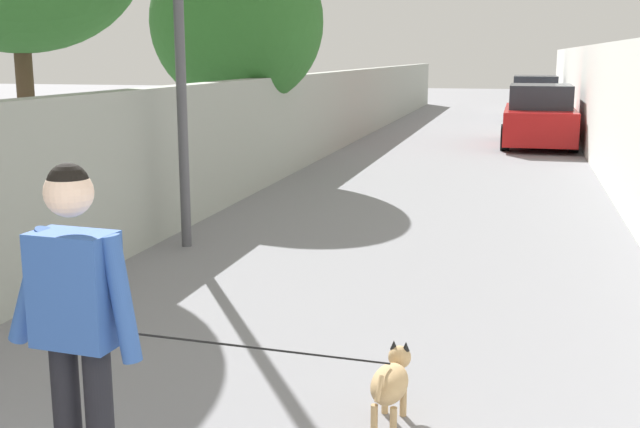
% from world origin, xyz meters
% --- Properties ---
extents(ground_plane, '(80.00, 80.00, 0.00)m').
position_xyz_m(ground_plane, '(14.00, 0.00, 0.00)').
color(ground_plane, gray).
extents(wall_left, '(48.00, 0.30, 1.88)m').
position_xyz_m(wall_left, '(12.00, 3.01, 0.94)').
color(wall_left, '#999E93').
rests_on(wall_left, ground).
extents(fence_right, '(48.00, 0.30, 2.49)m').
position_xyz_m(fence_right, '(12.00, -3.01, 1.25)').
color(fence_right, silver).
rests_on(fence_right, ground).
extents(tree_left_mid, '(3.19, 3.19, 4.46)m').
position_xyz_m(tree_left_mid, '(13.00, 3.77, 2.87)').
color(tree_left_mid, '#473523').
rests_on(tree_left_mid, ground).
extents(person_skateboarder, '(0.25, 0.71, 1.72)m').
position_xyz_m(person_skateboarder, '(2.10, 0.54, 1.10)').
color(person_skateboarder, black).
rests_on(person_skateboarder, skateboard).
extents(dog, '(1.84, 1.34, 1.06)m').
position_xyz_m(dog, '(3.61, -0.67, 0.27)').
color(dog, tan).
rests_on(dog, ground).
extents(car_near, '(4.03, 1.80, 1.54)m').
position_xyz_m(car_near, '(19.58, -1.86, 0.71)').
color(car_near, '#B71414').
rests_on(car_near, ground).
extents(car_far, '(4.38, 1.80, 1.54)m').
position_xyz_m(car_far, '(28.41, -1.86, 0.72)').
color(car_far, silver).
rests_on(car_far, ground).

